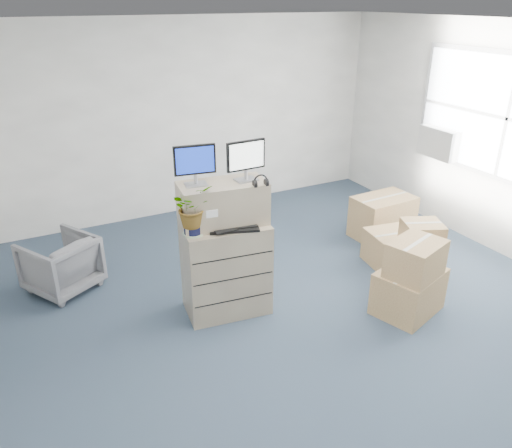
% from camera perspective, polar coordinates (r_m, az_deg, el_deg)
% --- Properties ---
extents(ground, '(7.00, 7.00, 0.00)m').
position_cam_1_polar(ground, '(5.13, 6.87, -11.72)').
color(ground, '#222E3D').
rests_on(ground, ground).
extents(wall_back, '(6.00, 0.02, 2.80)m').
position_cam_1_polar(wall_back, '(7.47, -7.85, 11.84)').
color(wall_back, '#BCBAB2').
rests_on(wall_back, ground).
extents(window, '(0.07, 2.72, 1.52)m').
position_cam_1_polar(window, '(6.74, 26.96, 10.68)').
color(window, gray).
rests_on(window, wall_right).
extents(ac_unit, '(0.24, 0.60, 0.40)m').
position_cam_1_polar(ac_unit, '(7.34, 20.30, 8.72)').
color(ac_unit, '#BAB9B5').
rests_on(ac_unit, wall_right).
extents(filing_cabinet_lower, '(0.90, 0.61, 0.98)m').
position_cam_1_polar(filing_cabinet_lower, '(5.12, -3.44, -5.08)').
color(filing_cabinet_lower, gray).
rests_on(filing_cabinet_lower, ground).
extents(filing_cabinet_upper, '(0.88, 0.52, 0.42)m').
position_cam_1_polar(filing_cabinet_upper, '(4.86, -3.80, 2.38)').
color(filing_cabinet_upper, gray).
rests_on(filing_cabinet_upper, filing_cabinet_lower).
extents(monitor_left, '(0.39, 0.18, 0.39)m').
position_cam_1_polar(monitor_left, '(4.68, -6.99, 6.94)').
color(monitor_left, '#99999E').
rests_on(monitor_left, filing_cabinet_upper).
extents(monitor_right, '(0.40, 0.16, 0.39)m').
position_cam_1_polar(monitor_right, '(4.77, -1.15, 7.51)').
color(monitor_right, '#99999E').
rests_on(monitor_right, filing_cabinet_upper).
extents(headphones, '(0.14, 0.03, 0.14)m').
position_cam_1_polar(headphones, '(4.70, 0.53, 4.89)').
color(headphones, black).
rests_on(headphones, filing_cabinet_upper).
extents(keyboard, '(0.52, 0.34, 0.02)m').
position_cam_1_polar(keyboard, '(4.79, -2.54, -0.49)').
color(keyboard, black).
rests_on(keyboard, filing_cabinet_lower).
extents(mouse, '(0.10, 0.07, 0.03)m').
position_cam_1_polar(mouse, '(4.91, 0.05, 0.23)').
color(mouse, silver).
rests_on(mouse, filing_cabinet_lower).
extents(water_bottle, '(0.07, 0.07, 0.25)m').
position_cam_1_polar(water_bottle, '(4.95, -2.51, 1.74)').
color(water_bottle, '#989BA0').
rests_on(water_bottle, filing_cabinet_lower).
extents(phone_dock, '(0.06, 0.05, 0.11)m').
position_cam_1_polar(phone_dock, '(4.93, -4.49, 0.56)').
color(phone_dock, silver).
rests_on(phone_dock, filing_cabinet_lower).
extents(external_drive, '(0.19, 0.16, 0.05)m').
position_cam_1_polar(external_drive, '(5.11, -0.80, 1.36)').
color(external_drive, black).
rests_on(external_drive, filing_cabinet_lower).
extents(tissue_box, '(0.20, 0.11, 0.08)m').
position_cam_1_polar(tissue_box, '(5.08, -0.16, 1.98)').
color(tissue_box, '#45A1EC').
rests_on(tissue_box, external_drive).
extents(potted_plant, '(0.47, 0.49, 0.40)m').
position_cam_1_polar(potted_plant, '(4.64, -7.33, 1.35)').
color(potted_plant, '#9CB18F').
rests_on(potted_plant, filing_cabinet_lower).
extents(office_chair, '(0.90, 0.88, 0.69)m').
position_cam_1_polar(office_chair, '(5.94, -21.45, -4.02)').
color(office_chair, slate).
rests_on(office_chair, ground).
extents(cardboard_boxes, '(1.76, 2.17, 0.84)m').
position_cam_1_polar(cardboard_boxes, '(6.19, 15.99, -2.48)').
color(cardboard_boxes, '#906745').
rests_on(cardboard_boxes, ground).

